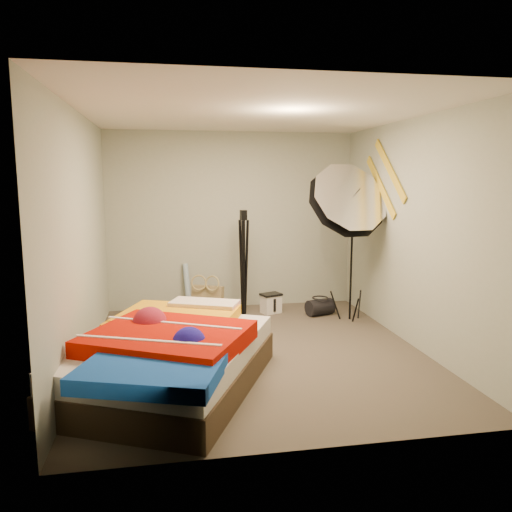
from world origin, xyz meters
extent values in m
plane|color=#4E4539|center=(0.00, 0.00, 0.00)|extent=(4.00, 4.00, 0.00)
plane|color=silver|center=(0.00, 0.00, 2.50)|extent=(4.00, 4.00, 0.00)
plane|color=#9CA494|center=(0.00, 2.00, 1.25)|extent=(3.50, 0.00, 3.50)
plane|color=#9CA494|center=(0.00, -2.00, 1.25)|extent=(3.50, 0.00, 3.50)
plane|color=#9CA494|center=(-1.75, 0.00, 1.25)|extent=(0.00, 4.00, 4.00)
plane|color=#9CA494|center=(1.75, 0.00, 1.25)|extent=(0.00, 4.00, 4.00)
cube|color=#98855A|center=(-0.41, 1.48, 0.21)|extent=(0.46, 0.34, 0.44)
cylinder|color=#5A90BA|center=(-0.66, 1.90, 0.33)|extent=(0.14, 0.20, 0.66)
cube|color=silver|center=(0.47, 1.52, 0.13)|extent=(0.30, 0.26, 0.25)
cylinder|color=black|center=(1.11, 1.29, 0.11)|extent=(0.41, 0.32, 0.22)
cube|color=gold|center=(1.73, 0.60, 1.95)|extent=(0.02, 0.91, 0.78)
cube|color=gold|center=(1.73, 0.85, 1.75)|extent=(0.02, 0.91, 0.78)
cube|color=#403020|center=(-0.91, -0.78, 0.13)|extent=(2.10, 2.39, 0.26)
cube|color=silver|center=(-0.91, -0.78, 0.35)|extent=(2.05, 2.34, 0.18)
cube|color=orange|center=(-0.86, -0.31, 0.48)|extent=(1.36, 1.28, 0.14)
cube|color=#B40D00|center=(-0.93, -0.94, 0.50)|extent=(1.60, 1.52, 0.16)
cube|color=blue|center=(-1.04, -1.54, 0.47)|extent=(1.20, 1.07, 0.12)
cube|color=#EAA7B9|center=(-0.55, -0.02, 0.52)|extent=(0.76, 0.56, 0.14)
cylinder|color=black|center=(1.44, 1.03, 0.82)|extent=(0.03, 0.03, 1.65)
cube|color=black|center=(1.44, 1.03, 1.60)|extent=(0.06, 0.06, 0.10)
cone|color=silver|center=(1.28, 0.88, 1.55)|extent=(1.22, 0.83, 1.21)
cylinder|color=black|center=(0.09, 1.52, 0.65)|extent=(0.05, 0.05, 1.30)
cube|color=black|center=(0.09, 1.52, 1.36)|extent=(0.09, 0.09, 0.13)
camera|label=1|loc=(-0.91, -5.07, 1.84)|focal=35.00mm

